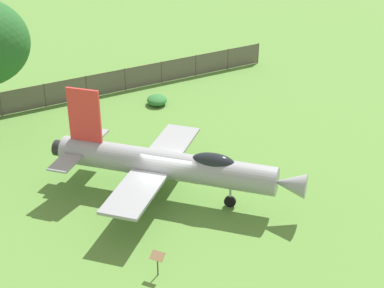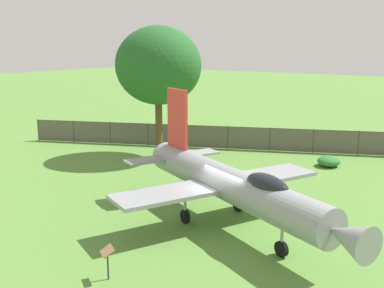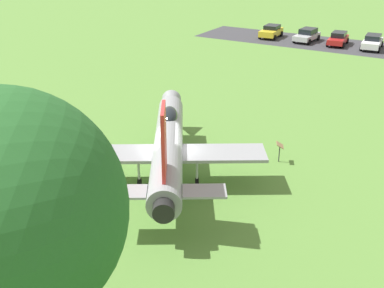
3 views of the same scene
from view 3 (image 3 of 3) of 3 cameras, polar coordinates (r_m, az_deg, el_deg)
The scene contains 9 objects.
ground_plane at distance 24.36m, azimuth -2.83°, elevation -4.18°, with size 200.00×200.00×0.00m, color #568438.
parking_strip at distance 56.49m, azimuth 17.41°, elevation 11.47°, with size 33.24×8.00×0.00m, color #38383D.
display_jet at distance 23.78m, azimuth -2.91°, elevation 0.28°, with size 12.72×9.60×5.51m.
shade_tree at distance 11.02m, azimuth -21.94°, elevation -7.19°, with size 6.02×5.33×8.86m.
info_plaque at distance 26.10m, azimuth 10.68°, elevation -0.45°, with size 0.72×0.66×1.14m.
parked_car_white at distance 55.73m, azimuth 21.20°, elevation 11.59°, with size 4.19×4.67×1.48m.
parked_car_red at distance 56.45m, azimuth 17.45°, elevation 12.22°, with size 3.91×4.37×1.42m.
parked_car_silver at distance 57.37m, azimuth 13.90°, elevation 12.83°, with size 3.68×4.60×1.47m.
parked_car_yellow at distance 58.75m, azimuth 9.67°, elevation 13.45°, with size 3.88×4.32×1.46m.
Camera 3 is at (-19.71, 8.27, 11.67)m, focal length 43.60 mm.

